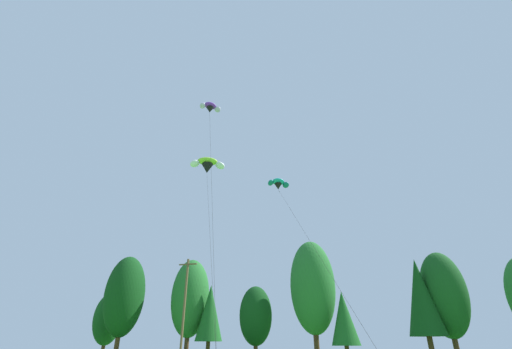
% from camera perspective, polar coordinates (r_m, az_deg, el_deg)
% --- Properties ---
extents(treeline_tree_a, '(4.45, 4.45, 9.81)m').
position_cam_1_polar(treeline_tree_a, '(63.57, -23.16, -20.99)').
color(treeline_tree_a, '#472D19').
rests_on(treeline_tree_a, ground_plane).
extents(treeline_tree_b, '(5.71, 5.71, 14.49)m').
position_cam_1_polar(treeline_tree_b, '(57.49, -20.82, -18.14)').
color(treeline_tree_b, '#472D19').
rests_on(treeline_tree_b, ground_plane).
extents(treeline_tree_c, '(5.69, 5.69, 14.39)m').
position_cam_1_polar(treeline_tree_c, '(56.82, -10.77, -19.28)').
color(treeline_tree_c, '#472D19').
rests_on(treeline_tree_c, ground_plane).
extents(treeline_tree_d, '(3.87, 3.87, 10.30)m').
position_cam_1_polar(treeline_tree_d, '(54.40, -7.62, -21.60)').
color(treeline_tree_d, '#472D19').
rests_on(treeline_tree_d, ground_plane).
extents(treeline_tree_e, '(4.40, 4.40, 9.64)m').
position_cam_1_polar(treeline_tree_e, '(50.75, -0.05, -22.19)').
color(treeline_tree_e, '#472D19').
rests_on(treeline_tree_e, ground_plane).
extents(treeline_tree_f, '(5.96, 5.96, 15.42)m').
position_cam_1_polar(treeline_tree_f, '(49.60, 9.30, -17.71)').
color(treeline_tree_f, '#472D19').
rests_on(treeline_tree_f, ground_plane).
extents(treeline_tree_g, '(3.43, 3.43, 8.33)m').
position_cam_1_polar(treeline_tree_g, '(47.04, 14.24, -21.91)').
color(treeline_tree_g, '#472D19').
rests_on(treeline_tree_g, ground_plane).
extents(treeline_tree_h, '(4.27, 4.27, 12.13)m').
position_cam_1_polar(treeline_tree_h, '(49.27, 25.54, -17.64)').
color(treeline_tree_h, '#472D19').
rests_on(treeline_tree_h, ground_plane).
extents(treeline_tree_i, '(5.34, 5.34, 13.13)m').
position_cam_1_polar(treeline_tree_i, '(51.36, 28.58, -16.90)').
color(treeline_tree_i, '#472D19').
rests_on(treeline_tree_i, ground_plane).
extents(utility_pole, '(2.20, 0.26, 11.30)m').
position_cam_1_polar(utility_pole, '(41.73, -11.74, -20.72)').
color(utility_pole, brown).
rests_on(utility_pole, ground_plane).
extents(parafoil_kite_high_lime_white, '(8.08, 12.53, 18.58)m').
position_cam_1_polar(parafoil_kite_high_lime_white, '(35.96, -8.01, 1.55)').
color(parafoil_kite_high_lime_white, '#93D633').
extents(parafoil_kite_mid_teal, '(7.55, 12.04, 14.67)m').
position_cam_1_polar(parafoil_kite_mid_teal, '(32.23, 3.70, -1.59)').
color(parafoil_kite_mid_teal, teal).
extents(parafoil_kite_far_purple, '(5.49, 7.98, 22.08)m').
position_cam_1_polar(parafoil_kite_far_purple, '(34.04, -7.57, 10.81)').
color(parafoil_kite_far_purple, purple).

